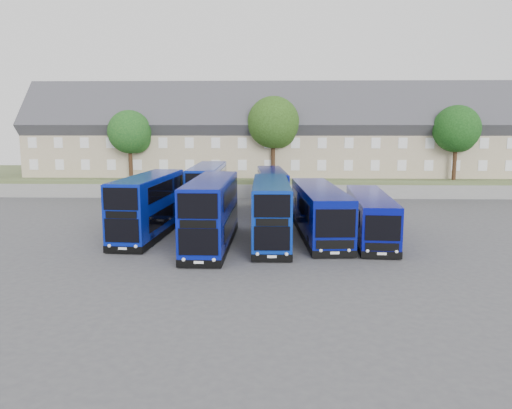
# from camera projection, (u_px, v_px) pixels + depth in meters

# --- Properties ---
(ground) EXTENTS (120.00, 120.00, 0.00)m
(ground) POSITION_uv_depth(u_px,v_px,m) (244.00, 253.00, 31.47)
(ground) COLOR #444348
(ground) RESTS_ON ground
(retaining_wall) EXTENTS (70.00, 0.40, 1.50)m
(retaining_wall) POSITION_uv_depth(u_px,v_px,m) (255.00, 191.00, 55.04)
(retaining_wall) COLOR slate
(retaining_wall) RESTS_ON ground
(earth_bank) EXTENTS (80.00, 20.00, 2.00)m
(earth_bank) POSITION_uv_depth(u_px,v_px,m) (257.00, 179.00, 64.87)
(earth_bank) COLOR #4E5731
(earth_bank) RESTS_ON ground
(terrace_row) EXTENTS (60.00, 10.40, 11.20)m
(terrace_row) POSITION_uv_depth(u_px,v_px,m) (281.00, 137.00, 59.96)
(terrace_row) COLOR tan
(terrace_row) RESTS_ON earth_bank
(dd_front_left) EXTENTS (3.30, 11.12, 4.36)m
(dd_front_left) POSITION_uv_depth(u_px,v_px,m) (149.00, 207.00, 36.06)
(dd_front_left) COLOR #081B96
(dd_front_left) RESTS_ON ground
(dd_front_mid) EXTENTS (2.76, 11.25, 4.45)m
(dd_front_mid) POSITION_uv_depth(u_px,v_px,m) (211.00, 213.00, 33.06)
(dd_front_mid) COLOR #07148E
(dd_front_mid) RESTS_ON ground
(dd_front_right) EXTENTS (2.55, 10.63, 4.21)m
(dd_front_right) POSITION_uv_depth(u_px,v_px,m) (271.00, 213.00, 34.00)
(dd_front_right) COLOR #082B9E
(dd_front_right) RESTS_ON ground
(dd_rear_left) EXTENTS (2.58, 11.05, 4.38)m
(dd_rear_left) POSITION_uv_depth(u_px,v_px,m) (208.00, 191.00, 44.95)
(dd_rear_left) COLOR #082097
(dd_rear_left) RESTS_ON ground
(dd_rear_right) EXTENTS (2.92, 9.99, 3.92)m
(dd_rear_right) POSITION_uv_depth(u_px,v_px,m) (272.00, 192.00, 45.50)
(dd_rear_right) COLOR navy
(dd_rear_right) RESTS_ON ground
(coach_east_a) EXTENTS (3.43, 13.11, 3.55)m
(coach_east_a) POSITION_uv_depth(u_px,v_px,m) (319.00, 212.00, 36.09)
(coach_east_a) COLOR #060F78
(coach_east_a) RESTS_ON ground
(coach_east_b) EXTENTS (3.19, 11.67, 3.15)m
(coach_east_b) POSITION_uv_depth(u_px,v_px,m) (370.00, 217.00, 35.18)
(coach_east_b) COLOR #070B81
(coach_east_b) RESTS_ON ground
(tree_west) EXTENTS (4.80, 4.80, 7.65)m
(tree_west) POSITION_uv_depth(u_px,v_px,m) (131.00, 134.00, 55.52)
(tree_west) COLOR #382314
(tree_west) RESTS_ON earth_bank
(tree_mid) EXTENTS (5.76, 5.76, 9.18)m
(tree_mid) POSITION_uv_depth(u_px,v_px,m) (275.00, 124.00, 55.41)
(tree_mid) COLOR #382314
(tree_mid) RESTS_ON earth_bank
(tree_east) EXTENTS (5.12, 5.12, 8.16)m
(tree_east) POSITION_uv_depth(u_px,v_px,m) (458.00, 131.00, 54.46)
(tree_east) COLOR #382314
(tree_east) RESTS_ON earth_bank
(tree_far) EXTENTS (5.44, 5.44, 8.67)m
(tree_far) POSITION_uv_depth(u_px,v_px,m) (486.00, 127.00, 61.16)
(tree_far) COLOR #382314
(tree_far) RESTS_ON earth_bank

